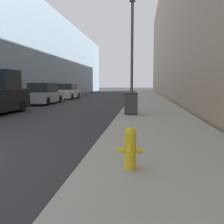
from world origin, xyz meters
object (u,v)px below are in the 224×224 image
at_px(lamppost, 132,49).
at_px(fire_hydrant, 130,147).
at_px(trash_bin, 131,103).
at_px(parked_sedan_far, 68,92).
at_px(parked_sedan_near, 44,94).

bearing_deg(lamppost, fire_hydrant, -87.77).
distance_m(trash_bin, lamppost, 4.42).
bearing_deg(parked_sedan_far, lamppost, -56.13).
xyz_separation_m(parked_sedan_near, parked_sedan_far, (-0.03, 6.82, -0.02)).
bearing_deg(parked_sedan_far, trash_bin, -62.19).
bearing_deg(trash_bin, lamppost, 91.97).
height_order(fire_hydrant, trash_bin, trash_bin).
height_order(fire_hydrant, parked_sedan_far, parked_sedan_far).
distance_m(fire_hydrant, trash_bin, 7.93).
relative_size(trash_bin, parked_sedan_near, 0.22).
bearing_deg(parked_sedan_far, parked_sedan_near, -89.76).
bearing_deg(parked_sedan_far, fire_hydrant, -70.56).
relative_size(lamppost, parked_sedan_near, 1.41).
xyz_separation_m(fire_hydrant, parked_sedan_near, (-7.77, 15.28, 0.24)).
relative_size(trash_bin, lamppost, 0.16).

